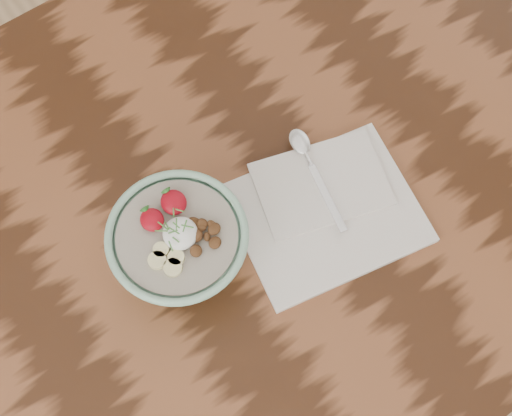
# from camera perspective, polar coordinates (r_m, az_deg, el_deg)

# --- Properties ---
(table) EXTENTS (1.60, 0.90, 0.75)m
(table) POSITION_cam_1_polar(r_m,az_deg,el_deg) (1.08, -6.60, -3.96)
(table) COLOR #341B0D
(table) RESTS_ON ground
(breakfast_bowl) EXTENTS (0.18, 0.18, 0.12)m
(breakfast_bowl) POSITION_cam_1_polar(r_m,az_deg,el_deg) (0.93, -6.12, -2.99)
(breakfast_bowl) COLOR #8AB99F
(breakfast_bowl) RESTS_ON table
(napkin) EXTENTS (0.28, 0.24, 0.02)m
(napkin) POSITION_cam_1_polar(r_m,az_deg,el_deg) (1.00, 5.57, 0.06)
(napkin) COLOR silver
(napkin) RESTS_ON table
(spoon) EXTENTS (0.05, 0.17, 0.01)m
(spoon) POSITION_cam_1_polar(r_m,az_deg,el_deg) (1.02, 4.05, 4.23)
(spoon) COLOR silver
(spoon) RESTS_ON napkin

